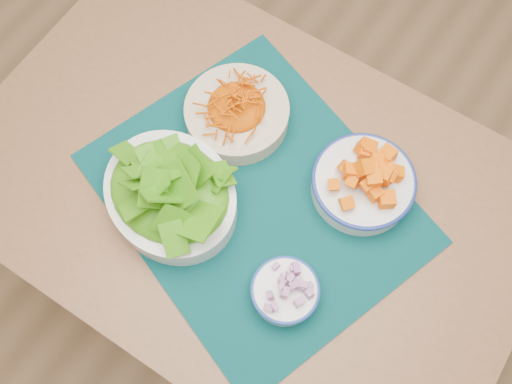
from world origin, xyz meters
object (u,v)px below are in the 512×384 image
table (247,205)px  onion_bowl (285,291)px  lettuce_bowl (170,192)px  placemat (256,198)px  carrot_bowl (237,110)px  squash_bowl (364,181)px

table → onion_bowl: bearing=-38.7°
lettuce_bowl → onion_bowl: size_ratio=2.29×
onion_bowl → placemat: bearing=140.3°
carrot_bowl → squash_bowl: 0.29m
table → lettuce_bowl: size_ratio=3.61×
table → carrot_bowl: size_ratio=4.34×
placemat → lettuce_bowl: bearing=-123.7°
table → placemat: (0.03, -0.01, 0.11)m
table → placemat: 0.11m
lettuce_bowl → table: bearing=63.2°
placemat → lettuce_bowl: 0.17m
placemat → carrot_bowl: carrot_bowl is taller
carrot_bowl → onion_bowl: size_ratio=1.91×
onion_bowl → lettuce_bowl: bearing=174.7°
lettuce_bowl → onion_bowl: (0.28, -0.03, -0.03)m
squash_bowl → lettuce_bowl: bearing=-140.9°
table → onion_bowl: size_ratio=8.27×
lettuce_bowl → onion_bowl: bearing=9.5°
carrot_bowl → squash_bowl: bearing=2.4°
table → onion_bowl: onion_bowl is taller
placemat → carrot_bowl: 0.18m
carrot_bowl → lettuce_bowl: size_ratio=0.83×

